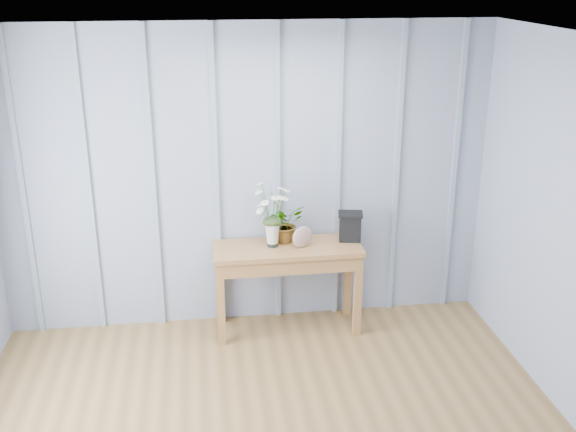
{
  "coord_description": "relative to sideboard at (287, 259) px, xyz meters",
  "views": [
    {
      "loc": [
        -0.39,
        -2.97,
        2.88
      ],
      "look_at": [
        0.29,
        1.94,
        1.03
      ],
      "focal_mm": 42.0,
      "sensor_mm": 36.0,
      "label": 1
    }
  ],
  "objects": [
    {
      "name": "carved_box",
      "position": [
        0.53,
        0.06,
        0.24
      ],
      "size": [
        0.22,
        0.19,
        0.24
      ],
      "color": "black",
      "rests_on": "sideboard"
    },
    {
      "name": "sideboard",
      "position": [
        0.0,
        0.0,
        0.0
      ],
      "size": [
        1.2,
        0.45,
        0.75
      ],
      "color": "olive",
      "rests_on": "ground"
    },
    {
      "name": "spider_plant",
      "position": [
        0.0,
        0.11,
        0.27
      ],
      "size": [
        0.36,
        0.34,
        0.31
      ],
      "primitive_type": "imported",
      "rotation": [
        0.0,
        0.0,
        0.41
      ],
      "color": "#243818",
      "rests_on": "sideboard"
    },
    {
      "name": "felt_disc_vessel",
      "position": [
        0.12,
        -0.04,
        0.2
      ],
      "size": [
        0.19,
        0.11,
        0.18
      ],
      "primitive_type": "ellipsoid",
      "rotation": [
        0.0,
        0.0,
        0.36
      ],
      "color": "brown",
      "rests_on": "sideboard"
    },
    {
      "name": "room_shell",
      "position": [
        -0.29,
        -1.08,
        1.35
      ],
      "size": [
        4.0,
        4.5,
        2.5
      ],
      "color": "#909CB8",
      "rests_on": "ground"
    },
    {
      "name": "daisy_vase",
      "position": [
        -0.12,
        0.02,
        0.46
      ],
      "size": [
        0.39,
        0.3,
        0.55
      ],
      "color": "black",
      "rests_on": "sideboard"
    }
  ]
}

